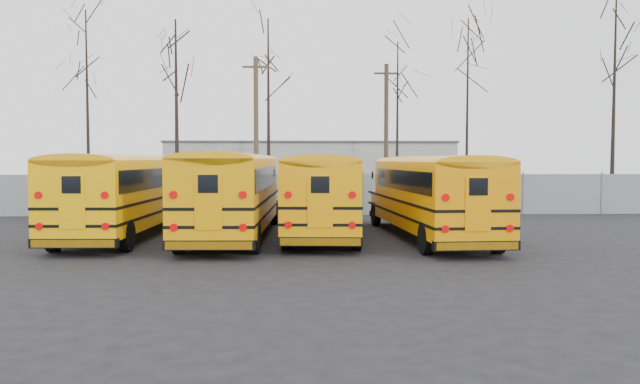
{
  "coord_description": "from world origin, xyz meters",
  "views": [
    {
      "loc": [
        0.47,
        -18.44,
        2.73
      ],
      "look_at": [
        1.47,
        3.1,
        1.6
      ],
      "focal_mm": 35.0,
      "sensor_mm": 36.0,
      "label": 1
    }
  ],
  "objects_px": {
    "bus_c": "(324,188)",
    "utility_pole_left": "(256,131)",
    "bus_a": "(124,188)",
    "bus_b": "(233,188)",
    "bus_d": "(431,190)",
    "utility_pole_right": "(386,132)"
  },
  "relations": [
    {
      "from": "bus_c",
      "to": "utility_pole_left",
      "type": "relative_size",
      "value": 1.27
    },
    {
      "from": "bus_a",
      "to": "bus_b",
      "type": "bearing_deg",
      "value": -5.72
    },
    {
      "from": "bus_d",
      "to": "utility_pole_left",
      "type": "bearing_deg",
      "value": 113.56
    },
    {
      "from": "bus_b",
      "to": "bus_d",
      "type": "height_order",
      "value": "bus_b"
    },
    {
      "from": "bus_b",
      "to": "bus_d",
      "type": "distance_m",
      "value": 6.77
    },
    {
      "from": "bus_c",
      "to": "bus_d",
      "type": "xyz_separation_m",
      "value": [
        3.58,
        -1.06,
        -0.02
      ]
    },
    {
      "from": "bus_a",
      "to": "bus_d",
      "type": "xyz_separation_m",
      "value": [
        10.55,
        -1.02,
        -0.03
      ]
    },
    {
      "from": "bus_c",
      "to": "bus_d",
      "type": "relative_size",
      "value": 1.01
    },
    {
      "from": "bus_a",
      "to": "bus_b",
      "type": "xyz_separation_m",
      "value": [
        3.8,
        -0.53,
        0.03
      ]
    },
    {
      "from": "bus_a",
      "to": "bus_d",
      "type": "distance_m",
      "value": 10.6
    },
    {
      "from": "bus_a",
      "to": "bus_b",
      "type": "height_order",
      "value": "bus_b"
    },
    {
      "from": "bus_d",
      "to": "utility_pole_right",
      "type": "relative_size",
      "value": 1.22
    },
    {
      "from": "bus_b",
      "to": "utility_pole_right",
      "type": "relative_size",
      "value": 1.26
    },
    {
      "from": "bus_b",
      "to": "bus_c",
      "type": "relative_size",
      "value": 1.02
    },
    {
      "from": "bus_c",
      "to": "utility_pole_right",
      "type": "relative_size",
      "value": 1.23
    },
    {
      "from": "utility_pole_right",
      "to": "bus_d",
      "type": "bearing_deg",
      "value": -96.52
    },
    {
      "from": "utility_pole_left",
      "to": "utility_pole_right",
      "type": "height_order",
      "value": "utility_pole_right"
    },
    {
      "from": "bus_a",
      "to": "bus_d",
      "type": "bearing_deg",
      "value": -3.37
    },
    {
      "from": "bus_b",
      "to": "bus_c",
      "type": "distance_m",
      "value": 3.22
    },
    {
      "from": "bus_a",
      "to": "bus_b",
      "type": "relative_size",
      "value": 0.98
    },
    {
      "from": "bus_c",
      "to": "utility_pole_right",
      "type": "height_order",
      "value": "utility_pole_right"
    },
    {
      "from": "bus_a",
      "to": "bus_c",
      "type": "xyz_separation_m",
      "value": [
        6.97,
        0.04,
        -0.01
      ]
    }
  ]
}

